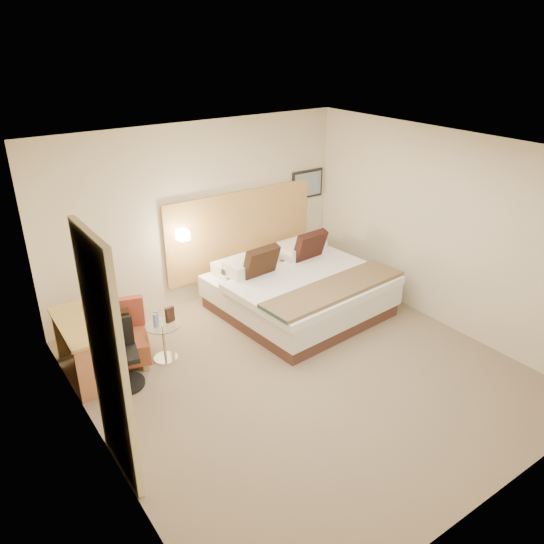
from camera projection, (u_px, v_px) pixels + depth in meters
floor at (301, 373)px, 6.53m from camera, size 4.80×5.00×0.02m
ceiling at (307, 152)px, 5.40m from camera, size 4.80×5.00×0.02m
wall_back at (199, 214)px, 7.83m from camera, size 4.80×0.02×2.70m
wall_front at (504, 384)px, 4.10m from camera, size 4.80×0.02×2.70m
wall_left at (91, 338)px, 4.71m from camera, size 0.02×5.00×2.70m
wall_right at (443, 230)px, 7.22m from camera, size 0.02×5.00×2.70m
headboard_panel at (241, 231)px, 8.33m from camera, size 2.60×0.04×1.30m
art_frame at (307, 184)px, 8.80m from camera, size 0.62×0.03×0.47m
art_canvas at (308, 184)px, 8.79m from camera, size 0.54×0.01×0.39m
lamp_arm at (181, 234)px, 7.67m from camera, size 0.02×0.12×0.02m
lamp_shade at (183, 235)px, 7.62m from camera, size 0.15×0.15×0.15m
curtain at (108, 361)px, 4.60m from camera, size 0.06×0.90×2.42m
bottle_a at (155, 320)px, 6.50m from camera, size 0.07×0.07×0.18m
bottle_b at (156, 317)px, 6.56m from camera, size 0.07×0.07×0.18m
menu_folder at (170, 315)px, 6.61m from camera, size 0.13×0.07×0.20m
bed at (298, 290)px, 7.81m from camera, size 2.34×2.29×1.07m
lounge_chair at (118, 339)px, 6.64m from camera, size 0.88×0.82×0.76m
side_table at (164, 340)px, 6.68m from camera, size 0.55×0.55×0.50m
desk at (85, 333)px, 6.29m from camera, size 0.57×1.17×0.72m
desk_chair at (122, 360)px, 6.18m from camera, size 0.56×0.56×0.82m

